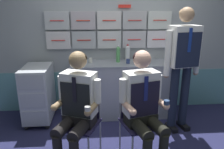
% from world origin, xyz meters
% --- Properties ---
extents(galley_bulkhead, '(4.20, 0.14, 2.15)m').
position_xyz_m(galley_bulkhead, '(-0.01, 1.37, 1.07)').
color(galley_bulkhead, '#969CA2').
rests_on(galley_bulkhead, ground).
extents(galley_counter, '(1.63, 0.53, 0.90)m').
position_xyz_m(galley_counter, '(0.06, 1.09, 0.45)').
color(galley_counter, '#9197A3').
rests_on(galley_counter, ground).
extents(service_trolley, '(0.40, 0.65, 0.89)m').
position_xyz_m(service_trolley, '(-1.27, 0.95, 0.48)').
color(service_trolley, black).
rests_on(service_trolley, ground).
extents(folding_chair_left, '(0.52, 0.52, 0.87)m').
position_xyz_m(folding_chair_left, '(-0.53, 0.05, 0.54)').
color(folding_chair_left, '#A8AAAF').
rests_on(folding_chair_left, ground).
extents(crew_member_left, '(0.56, 0.70, 1.31)m').
position_xyz_m(crew_member_left, '(-0.59, -0.09, 0.73)').
color(crew_member_left, black).
rests_on(crew_member_left, ground).
extents(folding_chair_right, '(0.49, 0.49, 0.87)m').
position_xyz_m(folding_chair_right, '(0.11, 0.02, 0.54)').
color(folding_chair_right, '#A8AAAF').
rests_on(folding_chair_right, ground).
extents(crew_member_right, '(0.54, 0.69, 1.32)m').
position_xyz_m(crew_member_right, '(0.15, -0.13, 0.74)').
color(crew_member_right, black).
rests_on(crew_member_right, ground).
extents(crew_member_standing, '(0.54, 0.33, 1.76)m').
position_xyz_m(crew_member_standing, '(0.83, 0.57, 1.06)').
color(crew_member_standing, black).
rests_on(crew_member_standing, ground).
extents(water_bottle_clear, '(0.08, 0.08, 0.26)m').
position_xyz_m(water_bottle_clear, '(0.16, 1.25, 1.03)').
color(water_bottle_clear, silver).
rests_on(water_bottle_clear, galley_counter).
extents(sparkling_bottle_green, '(0.06, 0.06, 0.27)m').
position_xyz_m(sparkling_bottle_green, '(-0.01, 1.13, 1.03)').
color(sparkling_bottle_green, '#50A057').
rests_on(sparkling_bottle_green, galley_counter).
extents(coffee_cup_spare, '(0.06, 0.06, 0.08)m').
position_xyz_m(coffee_cup_spare, '(-0.45, 1.11, 0.94)').
color(coffee_cup_spare, silver).
rests_on(coffee_cup_spare, galley_counter).
extents(espresso_cup_small, '(0.06, 0.06, 0.07)m').
position_xyz_m(espresso_cup_small, '(0.14, 1.03, 0.94)').
color(espresso_cup_small, navy).
rests_on(espresso_cup_small, galley_counter).
extents(paper_cup_blue, '(0.06, 0.06, 0.08)m').
position_xyz_m(paper_cup_blue, '(-0.64, 0.93, 0.94)').
color(paper_cup_blue, navy).
rests_on(paper_cup_blue, galley_counter).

